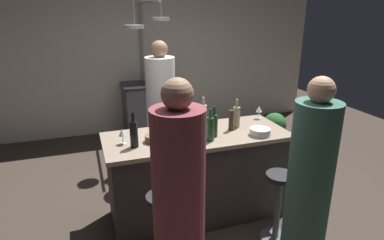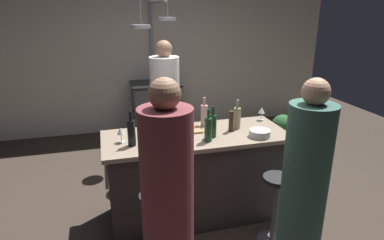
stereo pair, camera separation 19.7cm
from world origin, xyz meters
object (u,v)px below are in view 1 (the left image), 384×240
(potted_plant, at_px, (274,127))
(cutting_board, at_px, (185,130))
(stove_range, at_px, (148,109))
(guest_right, at_px, (309,187))
(mixing_bowl_wooden, at_px, (154,138))
(wine_bottle_white, at_px, (236,117))
(wine_bottle_green, at_px, (210,129))
(wine_bottle_dark, at_px, (134,134))
(pepper_mill, at_px, (231,120))
(chef, at_px, (161,115))
(mixing_bowl_steel, at_px, (260,132))
(wine_bottle_red, at_px, (214,125))
(wine_glass_by_chef, at_px, (259,110))
(mixing_bowl_ceramic, at_px, (178,141))
(wine_glass_near_right_guest, at_px, (122,133))
(bar_stool_left, at_px, (163,228))
(bar_stool_right, at_px, (278,204))
(guest_left, at_px, (179,209))
(wine_bottle_rose, at_px, (204,115))

(potted_plant, relative_size, cutting_board, 1.62)
(stove_range, xyz_separation_m, guest_right, (0.57, -3.43, 0.31))
(mixing_bowl_wooden, bearing_deg, stove_range, 80.09)
(wine_bottle_white, bearing_deg, wine_bottle_green, -147.17)
(wine_bottle_dark, bearing_deg, mixing_bowl_wooden, 18.78)
(pepper_mill, relative_size, wine_bottle_dark, 0.65)
(chef, relative_size, mixing_bowl_steel, 8.47)
(guest_right, distance_m, wine_bottle_red, 1.02)
(wine_bottle_dark, xyz_separation_m, mixing_bowl_steel, (1.20, -0.10, -0.09))
(wine_glass_by_chef, bearing_deg, pepper_mill, -152.25)
(mixing_bowl_ceramic, bearing_deg, potted_plant, 37.29)
(guest_right, height_order, wine_glass_near_right_guest, guest_right)
(chef, xyz_separation_m, wine_bottle_white, (0.55, -0.98, 0.22))
(wine_glass_near_right_guest, xyz_separation_m, mixing_bowl_steel, (1.29, -0.20, -0.07))
(bar_stool_left, distance_m, wine_bottle_dark, 0.84)
(bar_stool_right, bearing_deg, wine_glass_near_right_guest, 154.43)
(guest_right, height_order, wine_bottle_green, guest_right)
(wine_bottle_red, xyz_separation_m, wine_glass_by_chef, (0.67, 0.33, -0.01))
(wine_bottle_red, height_order, mixing_bowl_ceramic, wine_bottle_red)
(mixing_bowl_wooden, xyz_separation_m, mixing_bowl_ceramic, (0.19, -0.14, 0.00))
(wine_bottle_dark, height_order, wine_glass_by_chef, wine_bottle_dark)
(guest_left, bearing_deg, mixing_bowl_steel, 36.02)
(wine_bottle_green, bearing_deg, chef, 97.60)
(mixing_bowl_ceramic, bearing_deg, wine_bottle_green, -1.53)
(wine_bottle_green, distance_m, wine_bottle_rose, 0.42)
(wine_bottle_white, relative_size, mixing_bowl_ceramic, 1.83)
(pepper_mill, xyz_separation_m, wine_glass_by_chef, (0.45, 0.24, 0.00))
(wine_bottle_white, relative_size, wine_glass_by_chef, 2.05)
(guest_right, relative_size, wine_glass_near_right_guest, 11.12)
(potted_plant, height_order, mixing_bowl_steel, mixing_bowl_steel)
(wine_bottle_green, bearing_deg, mixing_bowl_wooden, 163.52)
(bar_stool_left, xyz_separation_m, wine_bottle_white, (0.96, 0.68, 0.64))
(mixing_bowl_steel, bearing_deg, bar_stool_left, -159.27)
(bar_stool_right, height_order, wine_bottle_dark, wine_bottle_dark)
(chef, relative_size, wine_bottle_white, 5.72)
(wine_bottle_red, bearing_deg, mixing_bowl_ceramic, -167.68)
(wine_glass_near_right_guest, height_order, mixing_bowl_steel, wine_glass_near_right_guest)
(stove_range, height_order, wine_glass_near_right_guest, wine_glass_near_right_guest)
(wine_bottle_green, xyz_separation_m, mixing_bowl_wooden, (-0.50, 0.15, -0.09))
(mixing_bowl_steel, xyz_separation_m, mixing_bowl_ceramic, (-0.82, 0.03, 0.00))
(chef, xyz_separation_m, wine_bottle_rose, (0.25, -0.82, 0.23))
(chef, distance_m, mixing_bowl_steel, 1.43)
(wine_bottle_green, height_order, wine_bottle_white, wine_bottle_green)
(stove_range, xyz_separation_m, bar_stool_right, (0.56, -3.07, -0.07))
(stove_range, distance_m, wine_glass_near_right_guest, 2.62)
(guest_right, distance_m, mixing_bowl_wooden, 1.39)
(wine_bottle_green, xyz_separation_m, mixing_bowl_ceramic, (-0.31, 0.01, -0.08))
(wine_glass_near_right_guest, distance_m, wine_glass_by_chef, 1.54)
(mixing_bowl_wooden, bearing_deg, wine_glass_by_chef, 12.43)
(guest_left, bearing_deg, cutting_board, 70.07)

